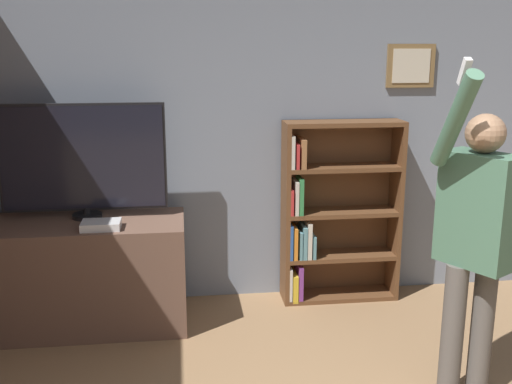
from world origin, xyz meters
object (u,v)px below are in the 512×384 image
object	(u,v)px
television	(83,160)
game_console	(101,225)
bookshelf	(331,215)
person	(477,234)

from	to	relation	value
television	game_console	distance (m)	0.53
bookshelf	game_console	bearing A→B (deg)	-165.45
television	person	size ratio (longest dim) A/B	0.60
person	game_console	bearing A→B (deg)	-147.14
television	bookshelf	size ratio (longest dim) A/B	0.81
bookshelf	person	world-z (taller)	person
game_console	person	bearing A→B (deg)	-26.44
person	bookshelf	bearing A→B (deg)	164.95
game_console	person	distance (m)	2.48
bookshelf	person	bearing A→B (deg)	-74.35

